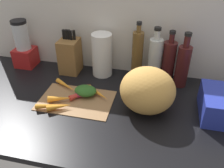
% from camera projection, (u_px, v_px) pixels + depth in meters
% --- Properties ---
extents(ground_plane, '(1.70, 0.80, 0.03)m').
position_uv_depth(ground_plane, '(101.00, 107.00, 1.21)').
color(ground_plane, black).
extents(wall_back, '(1.70, 0.03, 0.60)m').
position_uv_depth(wall_back, '(118.00, 22.00, 1.36)').
color(wall_back, silver).
rests_on(wall_back, ground_plane).
extents(cutting_board, '(0.38, 0.25, 0.01)m').
position_uv_depth(cutting_board, '(76.00, 100.00, 1.23)').
color(cutting_board, '#997047').
rests_on(cutting_board, ground_plane).
extents(carrot_0, '(0.15, 0.10, 0.03)m').
position_uv_depth(carrot_0, '(66.00, 86.00, 1.31)').
color(carrot_0, orange).
rests_on(carrot_0, cutting_board).
extents(carrot_1, '(0.15, 0.11, 0.03)m').
position_uv_depth(carrot_1, '(98.00, 93.00, 1.25)').
color(carrot_1, orange).
rests_on(carrot_1, cutting_board).
extents(carrot_2, '(0.13, 0.09, 0.02)m').
position_uv_depth(carrot_2, '(95.00, 91.00, 1.27)').
color(carrot_2, red).
rests_on(carrot_2, cutting_board).
extents(carrot_3, '(0.11, 0.12, 0.03)m').
position_uv_depth(carrot_3, '(81.00, 94.00, 1.24)').
color(carrot_3, red).
rests_on(carrot_3, cutting_board).
extents(carrot_4, '(0.16, 0.08, 0.03)m').
position_uv_depth(carrot_4, '(52.00, 106.00, 1.16)').
color(carrot_4, orange).
rests_on(carrot_4, cutting_board).
extents(carrot_5, '(0.13, 0.07, 0.03)m').
position_uv_depth(carrot_5, '(60.00, 99.00, 1.20)').
color(carrot_5, orange).
rests_on(carrot_5, cutting_board).
extents(carrot_6, '(0.12, 0.08, 0.03)m').
position_uv_depth(carrot_6, '(59.00, 107.00, 1.15)').
color(carrot_6, orange).
rests_on(carrot_6, cutting_board).
extents(carrot_7, '(0.11, 0.06, 0.03)m').
position_uv_depth(carrot_7, '(86.00, 95.00, 1.24)').
color(carrot_7, '#B2264C').
rests_on(carrot_7, cutting_board).
extents(carrot_greens_pile, '(0.12, 0.09, 0.05)m').
position_uv_depth(carrot_greens_pile, '(85.00, 91.00, 1.25)').
color(carrot_greens_pile, '#2D6023').
rests_on(carrot_greens_pile, cutting_board).
extents(winter_squash, '(0.26, 0.24, 0.23)m').
position_uv_depth(winter_squash, '(147.00, 90.00, 1.11)').
color(winter_squash, gold).
rests_on(winter_squash, ground_plane).
extents(knife_block, '(0.11, 0.13, 0.26)m').
position_uv_depth(knife_block, '(70.00, 56.00, 1.43)').
color(knife_block, olive).
rests_on(knife_block, ground_plane).
extents(blender_appliance, '(0.12, 0.12, 0.30)m').
position_uv_depth(blender_appliance, '(24.00, 47.00, 1.48)').
color(blender_appliance, red).
rests_on(blender_appliance, ground_plane).
extents(paper_towel_roll, '(0.12, 0.12, 0.26)m').
position_uv_depth(paper_towel_roll, '(102.00, 55.00, 1.39)').
color(paper_towel_roll, white).
rests_on(paper_towel_roll, ground_plane).
extents(bottle_0, '(0.06, 0.06, 0.34)m').
position_uv_depth(bottle_0, '(137.00, 55.00, 1.34)').
color(bottle_0, brown).
rests_on(bottle_0, ground_plane).
extents(bottle_1, '(0.07, 0.07, 0.32)m').
position_uv_depth(bottle_1, '(154.00, 60.00, 1.32)').
color(bottle_1, silver).
rests_on(bottle_1, ground_plane).
extents(bottle_2, '(0.07, 0.07, 0.31)m').
position_uv_depth(bottle_2, '(168.00, 61.00, 1.32)').
color(bottle_2, '#471919').
rests_on(bottle_2, ground_plane).
extents(bottle_3, '(0.07, 0.07, 0.31)m').
position_uv_depth(bottle_3, '(183.00, 65.00, 1.29)').
color(bottle_3, '#471919').
rests_on(bottle_3, ground_plane).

